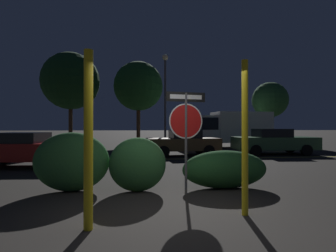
% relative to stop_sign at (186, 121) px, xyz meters
% --- Properties ---
extents(ground_plane, '(260.00, 260.00, 0.00)m').
position_rel_stop_sign_xyz_m(ground_plane, '(-0.49, -1.48, -1.66)').
color(ground_plane, black).
extents(road_center_stripe, '(32.87, 0.12, 0.01)m').
position_rel_stop_sign_xyz_m(road_center_stripe, '(-0.49, 6.53, -1.66)').
color(road_center_stripe, gold).
rests_on(road_center_stripe, ground_plane).
extents(stop_sign, '(0.94, 0.17, 2.33)m').
position_rel_stop_sign_xyz_m(stop_sign, '(0.00, 0.00, 0.00)').
color(stop_sign, '#4C4C51').
rests_on(stop_sign, ground_plane).
extents(yellow_pole_left, '(0.14, 0.14, 2.68)m').
position_rel_stop_sign_xyz_m(yellow_pole_left, '(-1.85, -1.90, -0.32)').
color(yellow_pole_left, yellow).
rests_on(yellow_pole_left, ground_plane).
extents(yellow_pole_right, '(0.11, 0.11, 2.70)m').
position_rel_stop_sign_xyz_m(yellow_pole_right, '(0.74, -1.57, -0.32)').
color(yellow_pole_right, yellow).
rests_on(yellow_pole_right, ground_plane).
extents(hedge_bush_1, '(1.76, 0.79, 1.40)m').
position_rel_stop_sign_xyz_m(hedge_bush_1, '(-2.66, 0.54, -0.96)').
color(hedge_bush_1, '#285B2D').
rests_on(hedge_bush_1, ground_plane).
extents(hedge_bush_2, '(1.35, 0.72, 1.28)m').
position_rel_stop_sign_xyz_m(hedge_bush_2, '(-1.10, 0.35, -1.02)').
color(hedge_bush_2, '#285B2D').
rests_on(hedge_bush_2, ground_plane).
extents(hedge_bush_3, '(2.16, 0.79, 0.95)m').
position_rel_stop_sign_xyz_m(hedge_bush_3, '(1.07, 0.40, -1.19)').
color(hedge_bush_3, '#1E4C23').
rests_on(hedge_bush_3, ground_plane).
extents(passing_car_1, '(4.26, 2.27, 1.32)m').
position_rel_stop_sign_xyz_m(passing_car_1, '(-5.39, 4.77, -0.98)').
color(passing_car_1, maroon).
rests_on(passing_car_1, ground_plane).
extents(passing_car_2, '(4.04, 2.01, 1.42)m').
position_rel_stop_sign_xyz_m(passing_car_2, '(1.41, 8.06, -0.95)').
color(passing_car_2, brown).
rests_on(passing_car_2, ground_plane).
extents(passing_car_3, '(4.66, 2.23, 1.44)m').
position_rel_stop_sign_xyz_m(passing_car_3, '(6.60, 8.05, -0.93)').
color(passing_car_3, '#335B38').
rests_on(passing_car_3, ground_plane).
extents(delivery_truck, '(7.04, 2.72, 2.69)m').
position_rel_stop_sign_xyz_m(delivery_truck, '(5.53, 13.36, -0.16)').
color(delivery_truck, silver).
rests_on(delivery_truck, ground_plane).
extents(street_lamp, '(0.43, 0.43, 6.85)m').
position_rel_stop_sign_xyz_m(street_lamp, '(0.99, 13.01, 2.66)').
color(street_lamp, '#4C4C51').
rests_on(street_lamp, ground_plane).
extents(tree_0, '(4.73, 4.73, 7.74)m').
position_rel_stop_sign_xyz_m(tree_0, '(-6.51, 16.60, 3.70)').
color(tree_0, '#422D1E').
rests_on(tree_0, ground_plane).
extents(tree_1, '(3.19, 3.19, 5.62)m').
position_rel_stop_sign_xyz_m(tree_1, '(10.95, 16.48, 2.34)').
color(tree_1, '#422D1E').
rests_on(tree_1, ground_plane).
extents(tree_2, '(4.21, 4.21, 7.17)m').
position_rel_stop_sign_xyz_m(tree_2, '(-0.92, 16.64, 3.38)').
color(tree_2, '#422D1E').
rests_on(tree_2, ground_plane).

